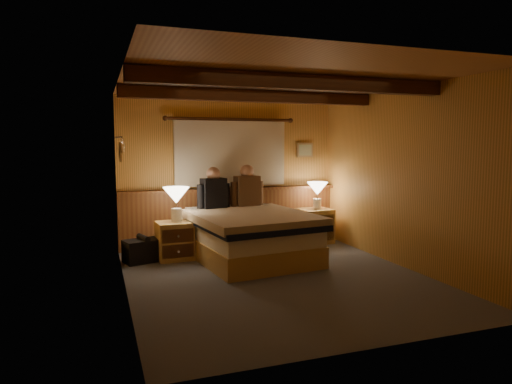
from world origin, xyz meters
name	(u,v)px	position (x,y,z in m)	size (l,w,h in m)	color
floor	(277,278)	(0.00, 0.00, 0.00)	(4.20, 4.20, 0.00)	#4D515C
ceiling	(278,81)	(0.00, 0.00, 2.40)	(4.20, 4.20, 0.00)	#BB8146
wall_back	(230,172)	(0.00, 2.10, 1.20)	(3.60, 3.60, 0.00)	#DB9C4E
wall_left	(124,186)	(-1.80, 0.00, 1.20)	(4.20, 4.20, 0.00)	#DB9C4E
wall_right	(401,178)	(1.80, 0.00, 1.20)	(4.20, 4.20, 0.00)	#DB9C4E
wall_front	(377,202)	(0.00, -2.10, 1.20)	(3.60, 3.60, 0.00)	#DB9C4E
wainscot	(231,215)	(0.00, 2.04, 0.49)	(3.60, 0.23, 0.94)	brown
curtain_window	(231,152)	(0.00, 2.03, 1.52)	(2.18, 0.09, 1.11)	#492712
ceiling_beams	(273,90)	(0.00, 0.15, 2.31)	(3.60, 1.65, 0.16)	#492712
coat_rail	(122,143)	(-1.72, 1.58, 1.67)	(0.05, 0.55, 0.24)	white
framed_print	(305,150)	(1.35, 2.08, 1.55)	(0.30, 0.04, 0.25)	#A58552
bed	(249,235)	(-0.03, 0.99, 0.35)	(1.75, 2.15, 0.68)	tan
nightstand_left	(175,241)	(-1.05, 1.34, 0.27)	(0.52, 0.48, 0.54)	tan
nightstand_right	(315,226)	(1.35, 1.67, 0.29)	(0.56, 0.51, 0.57)	tan
lamp_left	(176,197)	(-1.00, 1.39, 0.89)	(0.38, 0.38, 0.50)	white
lamp_right	(317,190)	(1.39, 1.67, 0.89)	(0.35, 0.35, 0.45)	white
person_left	(214,191)	(-0.39, 1.65, 0.93)	(0.53, 0.28, 0.66)	black
person_right	(247,189)	(0.18, 1.73, 0.94)	(0.56, 0.26, 0.68)	#4E331F
duffel_bag	(144,250)	(-1.49, 1.34, 0.17)	(0.60, 0.45, 0.38)	black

